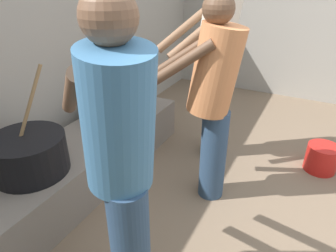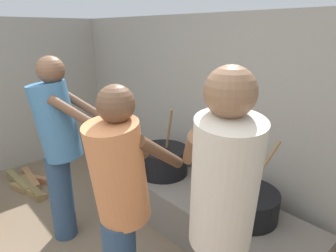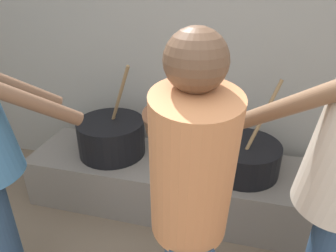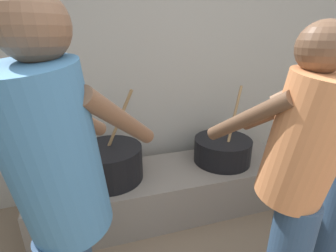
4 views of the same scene
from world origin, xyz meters
TOP-DOWN VIEW (x-y plane):
  - block_enclosure_rear at (0.00, 2.34)m, footprint 5.75×0.20m
  - hearth_ledge at (-0.15, 1.82)m, footprint 2.19×0.60m
  - cooking_pot_main at (0.34, 1.83)m, footprint 0.50×0.50m
  - cooking_pot_secondary at (-0.64, 1.83)m, footprint 0.50×0.50m
  - cook_in_orange_shirt at (0.15, 0.83)m, footprint 0.49×0.71m

SIDE VIEW (x-z plane):
  - hearth_ledge at x=-0.15m, z-range 0.00..0.39m
  - cooking_pot_main at x=0.34m, z-range 0.16..0.83m
  - cooking_pot_secondary at x=-0.64m, z-range 0.16..0.89m
  - cook_in_orange_shirt at x=0.15m, z-range 0.11..1.63m
  - block_enclosure_rear at x=0.00m, z-range 0.00..1.93m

